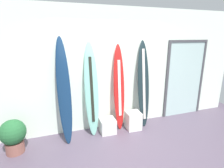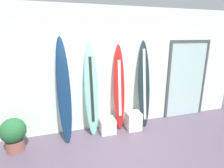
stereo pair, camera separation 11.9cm
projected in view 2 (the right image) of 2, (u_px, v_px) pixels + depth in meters
name	position (u px, v px, depth m)	size (l,w,h in m)	color
ground	(128.00, 155.00, 3.39)	(8.00, 8.00, 0.04)	#56495A
wall_back	(109.00, 69.00, 4.21)	(7.20, 0.20, 2.80)	white
surfboard_navy	(64.00, 91.00, 3.64)	(0.28, 0.50, 2.18)	#132D4E
surfboard_seafoam	(91.00, 90.00, 3.90)	(0.31, 0.37, 2.07)	#7FC6B4
surfboard_crimson	(119.00, 89.00, 4.11)	(0.26, 0.28, 2.00)	red
surfboard_charcoal	(144.00, 85.00, 4.26)	(0.31, 0.37, 2.08)	#19282C
display_block_left	(107.00, 126.00, 4.12)	(0.35, 0.35, 0.33)	silver
display_block_center	(133.00, 121.00, 4.26)	(0.35, 0.35, 0.42)	white
glass_door	(187.00, 78.00, 4.81)	(1.21, 0.06, 2.07)	silver
potted_plant	(14.00, 133.00, 3.41)	(0.47, 0.47, 0.67)	#8E564B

